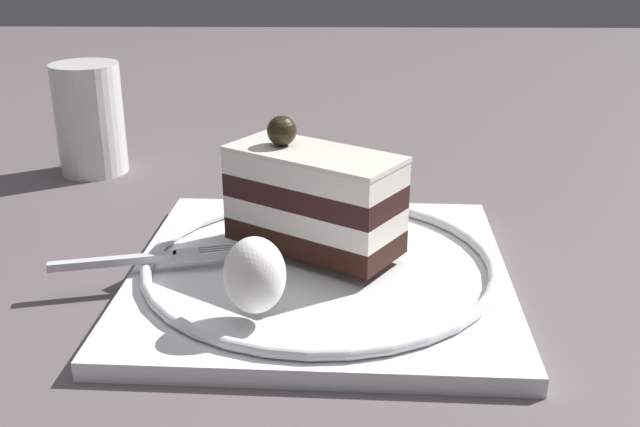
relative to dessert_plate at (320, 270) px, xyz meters
name	(u,v)px	position (x,y,z in m)	size (l,w,h in m)	color
ground_plane	(279,301)	(-0.03, -0.03, -0.01)	(2.40, 2.40, 0.00)	#584E51
dessert_plate	(320,270)	(0.00, 0.00, 0.00)	(0.25, 0.25, 0.02)	white
cake_slice	(313,198)	(0.00, 0.02, 0.04)	(0.12, 0.10, 0.08)	black
whipped_cream_dollop	(255,275)	(-0.03, -0.07, 0.03)	(0.03, 0.03, 0.04)	white
fork	(151,258)	(-0.11, -0.01, 0.01)	(0.12, 0.04, 0.00)	silver
drink_glass_near	(90,124)	(-0.21, 0.23, 0.04)	(0.06, 0.06, 0.10)	white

